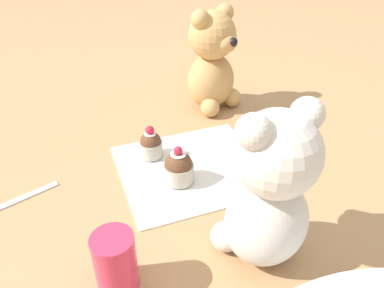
# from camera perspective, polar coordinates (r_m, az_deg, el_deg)

# --- Properties ---
(ground_plane) EXTENTS (4.00, 4.00, 0.00)m
(ground_plane) POSITION_cam_1_polar(r_m,az_deg,el_deg) (0.70, 0.00, -3.81)
(ground_plane) COLOR tan
(knitted_placemat) EXTENTS (0.26, 0.24, 0.01)m
(knitted_placemat) POSITION_cam_1_polar(r_m,az_deg,el_deg) (0.70, 0.00, -3.61)
(knitted_placemat) COLOR silver
(knitted_placemat) RESTS_ON ground_plane
(teddy_bear_cream) EXTENTS (0.13, 0.13, 0.24)m
(teddy_bear_cream) POSITION_cam_1_polar(r_m,az_deg,el_deg) (0.49, 11.64, -6.93)
(teddy_bear_cream) COLOR silver
(teddy_bear_cream) RESTS_ON ground_plane
(teddy_bear_tan) EXTENTS (0.14, 0.14, 0.23)m
(teddy_bear_tan) POSITION_cam_1_polar(r_m,az_deg,el_deg) (0.86, 3.14, 12.46)
(teddy_bear_tan) COLOR tan
(teddy_bear_tan) RESTS_ON ground_plane
(cupcake_near_cream_bear) EXTENTS (0.05, 0.05, 0.07)m
(cupcake_near_cream_bear) POSITION_cam_1_polar(r_m,az_deg,el_deg) (0.65, -2.07, -3.64)
(cupcake_near_cream_bear) COLOR #B2ADA3
(cupcake_near_cream_bear) RESTS_ON knitted_placemat
(cupcake_near_tan_bear) EXTENTS (0.04, 0.04, 0.06)m
(cupcake_near_tan_bear) POSITION_cam_1_polar(r_m,az_deg,el_deg) (0.72, -6.29, -0.08)
(cupcake_near_tan_bear) COLOR #B2ADA3
(cupcake_near_tan_bear) RESTS_ON knitted_placemat
(juice_glass) EXTENTS (0.05, 0.05, 0.09)m
(juice_glass) POSITION_cam_1_polar(r_m,az_deg,el_deg) (0.50, -11.56, -17.32)
(juice_glass) COLOR #DB3356
(juice_glass) RESTS_ON ground_plane
(teaspoon) EXTENTS (0.13, 0.06, 0.01)m
(teaspoon) POSITION_cam_1_polar(r_m,az_deg,el_deg) (0.70, -25.00, -7.66)
(teaspoon) COLOR silver
(teaspoon) RESTS_ON ground_plane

